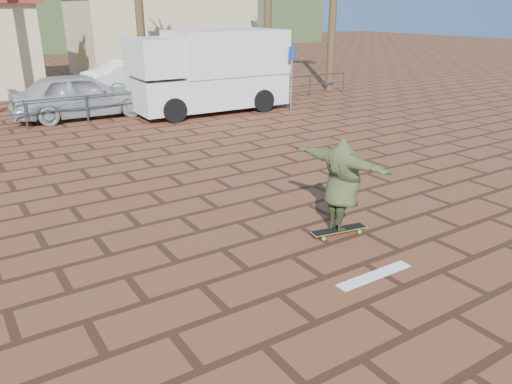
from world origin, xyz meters
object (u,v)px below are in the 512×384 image
longboard (339,230)px  skateboarder (342,185)px  car_white (140,78)px  campervan (210,70)px  car_silver (81,95)px

longboard → skateboarder: bearing=100.2°
skateboarder → car_white: size_ratio=0.42×
skateboarder → campervan: size_ratio=0.35×
campervan → car_white: campervan is taller
campervan → car_silver: campervan is taller
longboard → campervan: bearing=83.3°
longboard → campervan: size_ratio=0.19×
skateboarder → campervan: (3.42, 11.29, 0.65)m
campervan → car_white: (-0.96, 5.00, -0.78)m
car_silver → car_white: (3.60, 3.50, -0.01)m
skateboarder → car_white: bearing=-15.7°
campervan → car_silver: size_ratio=1.22×
car_silver → car_white: bearing=-44.3°
longboard → car_silver: size_ratio=0.23×
car_silver → car_white: car_silver is taller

